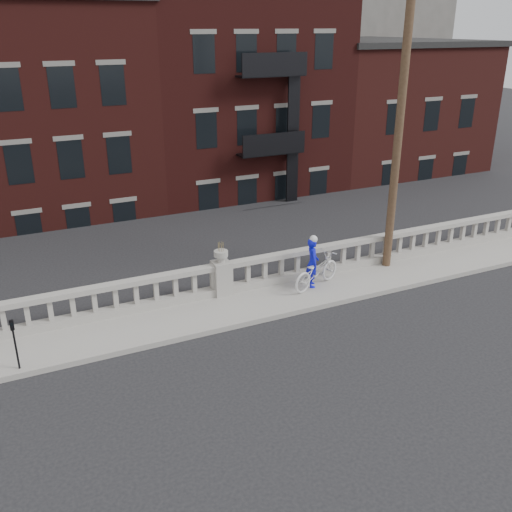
{
  "coord_description": "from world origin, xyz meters",
  "views": [
    {
      "loc": [
        -6.04,
        -11.36,
        8.14
      ],
      "look_at": [
        0.85,
        3.2,
        1.57
      ],
      "focal_mm": 40.0,
      "sensor_mm": 36.0,
      "label": 1
    }
  ],
  "objects": [
    {
      "name": "ground",
      "position": [
        0.0,
        0.0,
        0.0
      ],
      "size": [
        120.0,
        120.0,
        0.0
      ],
      "primitive_type": "plane",
      "color": "black",
      "rests_on": "ground"
    },
    {
      "name": "sidewalk",
      "position": [
        0.0,
        3.0,
        0.07
      ],
      "size": [
        32.0,
        2.2,
        0.15
      ],
      "primitive_type": "cube",
      "color": "#9B9790",
      "rests_on": "ground"
    },
    {
      "name": "balustrade",
      "position": [
        0.0,
        3.95,
        0.64
      ],
      "size": [
        28.0,
        0.34,
        1.03
      ],
      "color": "#9B9790",
      "rests_on": "sidewalk"
    },
    {
      "name": "planter_pedestal",
      "position": [
        0.0,
        3.95,
        0.83
      ],
      "size": [
        0.55,
        0.55,
        1.76
      ],
      "color": "#9B9790",
      "rests_on": "sidewalk"
    },
    {
      "name": "lower_level",
      "position": [
        0.56,
        23.04,
        2.63
      ],
      "size": [
        80.0,
        44.0,
        20.8
      ],
      "color": "#605E59",
      "rests_on": "ground"
    },
    {
      "name": "utility_pole",
      "position": [
        6.2,
        3.6,
        5.24
      ],
      "size": [
        1.6,
        0.28,
        10.0
      ],
      "color": "#422D1E",
      "rests_on": "sidewalk"
    },
    {
      "name": "parking_meter_c",
      "position": [
        -6.2,
        2.15,
        1.0
      ],
      "size": [
        0.1,
        0.09,
        1.36
      ],
      "color": "black",
      "rests_on": "sidewalk"
    },
    {
      "name": "bicycle",
      "position": [
        3.0,
        3.16,
        0.7
      ],
      "size": [
        2.22,
        1.42,
        1.1
      ],
      "primitive_type": "imported",
      "rotation": [
        0.0,
        0.0,
        1.93
      ],
      "color": "silver",
      "rests_on": "sidewalk"
    },
    {
      "name": "cyclist",
      "position": [
        2.9,
        3.24,
        0.98
      ],
      "size": [
        0.59,
        0.7,
        1.65
      ],
      "primitive_type": "imported",
      "rotation": [
        0.0,
        0.0,
        1.2
      ],
      "color": "#0D10CA",
      "rests_on": "sidewalk"
    }
  ]
}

